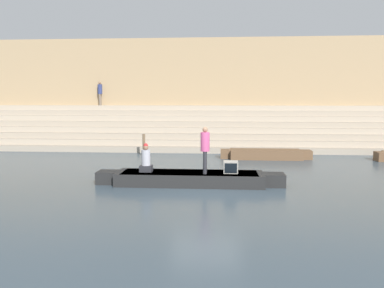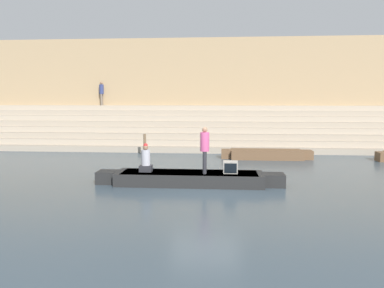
{
  "view_description": "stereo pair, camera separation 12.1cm",
  "coord_description": "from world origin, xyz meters",
  "px_view_note": "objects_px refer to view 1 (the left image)",
  "views": [
    {
      "loc": [
        0.45,
        -13.06,
        3.14
      ],
      "look_at": [
        -0.63,
        1.56,
        1.36
      ],
      "focal_mm": 35.0,
      "sensor_mm": 36.0,
      "label": 1
    },
    {
      "loc": [
        0.57,
        -13.05,
        3.14
      ],
      "look_at": [
        -0.63,
        1.56,
        1.36
      ],
      "focal_mm": 35.0,
      "sensor_mm": 36.0,
      "label": 2
    }
  ],
  "objects_px": {
    "rowboat_main": "(190,178)",
    "person_rowing": "(146,160)",
    "mooring_post": "(144,145)",
    "person_on_steps": "(100,92)",
    "tv_set": "(231,167)",
    "moored_boat_shore": "(265,154)",
    "person_standing": "(205,147)"
  },
  "relations": [
    {
      "from": "person_rowing",
      "to": "person_on_steps",
      "type": "height_order",
      "value": "person_on_steps"
    },
    {
      "from": "rowboat_main",
      "to": "tv_set",
      "type": "xyz_separation_m",
      "value": [
        1.5,
        0.0,
        0.43
      ]
    },
    {
      "from": "rowboat_main",
      "to": "person_standing",
      "type": "relative_size",
      "value": 4.09
    },
    {
      "from": "moored_boat_shore",
      "to": "rowboat_main",
      "type": "bearing_deg",
      "value": -119.66
    },
    {
      "from": "person_rowing",
      "to": "rowboat_main",
      "type": "bearing_deg",
      "value": 7.28
    },
    {
      "from": "rowboat_main",
      "to": "person_rowing",
      "type": "distance_m",
      "value": 1.74
    },
    {
      "from": "tv_set",
      "to": "moored_boat_shore",
      "type": "bearing_deg",
      "value": 66.93
    },
    {
      "from": "moored_boat_shore",
      "to": "person_on_steps",
      "type": "relative_size",
      "value": 2.88
    },
    {
      "from": "person_on_steps",
      "to": "moored_boat_shore",
      "type": "bearing_deg",
      "value": 104.3
    },
    {
      "from": "person_on_steps",
      "to": "rowboat_main",
      "type": "bearing_deg",
      "value": 74.03
    },
    {
      "from": "tv_set",
      "to": "person_on_steps",
      "type": "bearing_deg",
      "value": 120.11
    },
    {
      "from": "person_rowing",
      "to": "person_on_steps",
      "type": "xyz_separation_m",
      "value": [
        -5.63,
        12.3,
        2.74
      ]
    },
    {
      "from": "rowboat_main",
      "to": "person_rowing",
      "type": "height_order",
      "value": "person_rowing"
    },
    {
      "from": "person_standing",
      "to": "person_rowing",
      "type": "bearing_deg",
      "value": 166.07
    },
    {
      "from": "person_rowing",
      "to": "moored_boat_shore",
      "type": "xyz_separation_m",
      "value": [
        5.13,
        6.28,
        -0.64
      ]
    },
    {
      "from": "rowboat_main",
      "to": "person_on_steps",
      "type": "distance_m",
      "value": 14.68
    },
    {
      "from": "tv_set",
      "to": "person_on_steps",
      "type": "height_order",
      "value": "person_on_steps"
    },
    {
      "from": "tv_set",
      "to": "moored_boat_shore",
      "type": "relative_size",
      "value": 0.11
    },
    {
      "from": "rowboat_main",
      "to": "mooring_post",
      "type": "xyz_separation_m",
      "value": [
        -3.04,
        6.63,
        0.37
      ]
    },
    {
      "from": "rowboat_main",
      "to": "mooring_post",
      "type": "bearing_deg",
      "value": 117.45
    },
    {
      "from": "rowboat_main",
      "to": "mooring_post",
      "type": "height_order",
      "value": "mooring_post"
    },
    {
      "from": "mooring_post",
      "to": "tv_set",
      "type": "bearing_deg",
      "value": -55.61
    },
    {
      "from": "moored_boat_shore",
      "to": "tv_set",
      "type": "bearing_deg",
      "value": -108.24
    },
    {
      "from": "person_standing",
      "to": "mooring_post",
      "type": "bearing_deg",
      "value": 108.28
    },
    {
      "from": "moored_boat_shore",
      "to": "person_standing",
      "type": "bearing_deg",
      "value": -115.03
    },
    {
      "from": "moored_boat_shore",
      "to": "mooring_post",
      "type": "height_order",
      "value": "mooring_post"
    },
    {
      "from": "tv_set",
      "to": "person_rowing",
      "type": "bearing_deg",
      "value": 174.64
    },
    {
      "from": "rowboat_main",
      "to": "person_rowing",
      "type": "relative_size",
      "value": 6.5
    },
    {
      "from": "person_standing",
      "to": "person_on_steps",
      "type": "relative_size",
      "value": 1.02
    },
    {
      "from": "rowboat_main",
      "to": "person_rowing",
      "type": "xyz_separation_m",
      "value": [
        -1.61,
        0.01,
        0.64
      ]
    },
    {
      "from": "person_standing",
      "to": "person_on_steps",
      "type": "distance_m",
      "value": 14.87
    },
    {
      "from": "tv_set",
      "to": "moored_boat_shore",
      "type": "distance_m",
      "value": 6.61
    }
  ]
}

